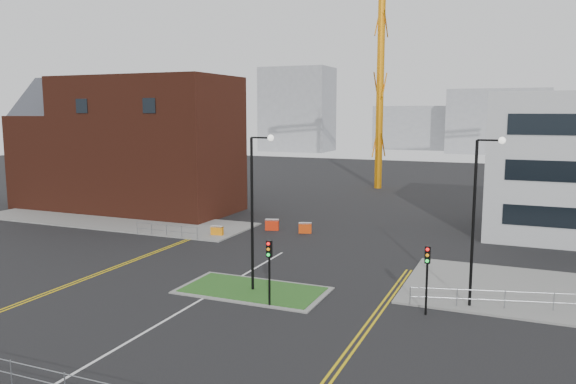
# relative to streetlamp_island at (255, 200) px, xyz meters

# --- Properties ---
(ground) EXTENTS (200.00, 200.00, 0.00)m
(ground) POSITION_rel_streetlamp_island_xyz_m (-2.22, -8.00, -5.41)
(ground) COLOR black
(ground) RESTS_ON ground
(pavement_left) EXTENTS (28.00, 8.00, 0.12)m
(pavement_left) POSITION_rel_streetlamp_island_xyz_m (-22.22, 14.00, -5.35)
(pavement_left) COLOR slate
(pavement_left) RESTS_ON ground
(island_kerb) EXTENTS (8.60, 4.60, 0.08)m
(island_kerb) POSITION_rel_streetlamp_island_xyz_m (-0.22, 0.00, -5.37)
(island_kerb) COLOR slate
(island_kerb) RESTS_ON ground
(grass_island) EXTENTS (8.00, 4.00, 0.12)m
(grass_island) POSITION_rel_streetlamp_island_xyz_m (-0.22, 0.00, -5.35)
(grass_island) COLOR #1E4B19
(grass_island) RESTS_ON ground
(brick_building) EXTENTS (24.20, 10.07, 14.24)m
(brick_building) POSITION_rel_streetlamp_island_xyz_m (-25.19, 20.00, 1.44)
(brick_building) COLOR #4D1F13
(brick_building) RESTS_ON ground
(streetlamp_island) EXTENTS (1.46, 0.36, 9.18)m
(streetlamp_island) POSITION_rel_streetlamp_island_xyz_m (0.00, 0.00, 0.00)
(streetlamp_island) COLOR black
(streetlamp_island) RESTS_ON ground
(streetlamp_right_near) EXTENTS (1.46, 0.36, 9.18)m
(streetlamp_right_near) POSITION_rel_streetlamp_island_xyz_m (12.00, 2.00, 0.00)
(streetlamp_right_near) COLOR black
(streetlamp_right_near) RESTS_ON ground
(traffic_light_island) EXTENTS (0.28, 0.33, 3.65)m
(traffic_light_island) POSITION_rel_streetlamp_island_xyz_m (1.78, -2.02, -2.85)
(traffic_light_island) COLOR black
(traffic_light_island) RESTS_ON ground
(traffic_light_right) EXTENTS (0.28, 0.33, 3.65)m
(traffic_light_right) POSITION_rel_streetlamp_island_xyz_m (9.78, -0.02, -2.85)
(traffic_light_right) COLOR black
(traffic_light_right) RESTS_ON ground
(railing_front) EXTENTS (24.05, 0.05, 1.10)m
(railing_front) POSITION_rel_streetlamp_island_xyz_m (-2.22, -14.00, -4.63)
(railing_front) COLOR gray
(railing_front) RESTS_ON ground
(railing_left) EXTENTS (6.05, 0.05, 1.10)m
(railing_left) POSITION_rel_streetlamp_island_xyz_m (-13.22, 10.00, -4.67)
(railing_left) COLOR gray
(railing_left) RESTS_ON ground
(centre_line) EXTENTS (0.15, 30.00, 0.01)m
(centre_line) POSITION_rel_streetlamp_island_xyz_m (-2.22, -6.00, -5.41)
(centre_line) COLOR silver
(centre_line) RESTS_ON ground
(yellow_left_a) EXTENTS (0.12, 24.00, 0.01)m
(yellow_left_a) POSITION_rel_streetlamp_island_xyz_m (-11.22, 2.00, -5.41)
(yellow_left_a) COLOR gold
(yellow_left_a) RESTS_ON ground
(yellow_left_b) EXTENTS (0.12, 24.00, 0.01)m
(yellow_left_b) POSITION_rel_streetlamp_island_xyz_m (-10.92, 2.00, -5.41)
(yellow_left_b) COLOR gold
(yellow_left_b) RESTS_ON ground
(yellow_right_a) EXTENTS (0.12, 20.00, 0.01)m
(yellow_right_a) POSITION_rel_streetlamp_island_xyz_m (7.28, -2.00, -5.41)
(yellow_right_a) COLOR gold
(yellow_right_a) RESTS_ON ground
(yellow_right_b) EXTENTS (0.12, 20.00, 0.01)m
(yellow_right_b) POSITION_rel_streetlamp_island_xyz_m (7.58, -2.00, -5.41)
(yellow_right_b) COLOR gold
(yellow_right_b) RESTS_ON ground
(skyline_a) EXTENTS (18.00, 12.00, 22.00)m
(skyline_a) POSITION_rel_streetlamp_island_xyz_m (-42.22, 112.00, 5.59)
(skyline_a) COLOR gray
(skyline_a) RESTS_ON ground
(skyline_b) EXTENTS (24.00, 12.00, 16.00)m
(skyline_b) POSITION_rel_streetlamp_island_xyz_m (7.78, 122.00, 2.59)
(skyline_b) COLOR gray
(skyline_b) RESTS_ON ground
(skyline_d) EXTENTS (30.00, 12.00, 12.00)m
(skyline_d) POSITION_rel_streetlamp_island_xyz_m (-10.22, 132.00, 0.59)
(skyline_d) COLOR gray
(skyline_d) RESTS_ON ground
(barrier_left) EXTENTS (1.09, 0.46, 0.89)m
(barrier_left) POSITION_rel_streetlamp_island_xyz_m (-9.49, 11.97, -4.93)
(barrier_left) COLOR orange
(barrier_left) RESTS_ON ground
(barrier_mid) EXTENTS (1.25, 0.69, 1.00)m
(barrier_mid) POSITION_rel_streetlamp_island_xyz_m (-6.22, 16.00, -4.87)
(barrier_mid) COLOR red
(barrier_mid) RESTS_ON ground
(barrier_right) EXTENTS (1.16, 0.70, 0.93)m
(barrier_right) POSITION_rel_streetlamp_island_xyz_m (-3.07, 16.00, -4.91)
(barrier_right) COLOR #D33E0B
(barrier_right) RESTS_ON ground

